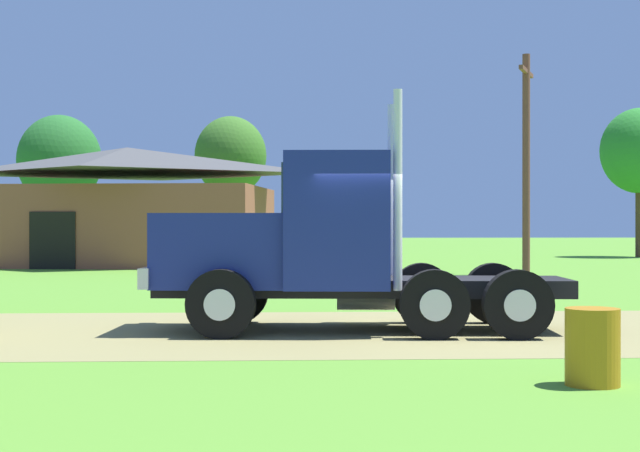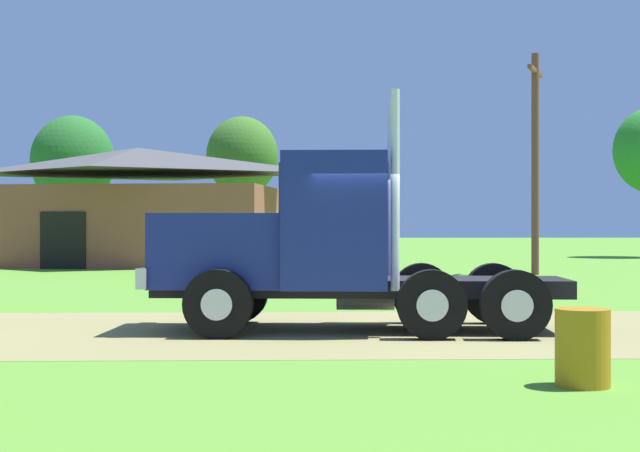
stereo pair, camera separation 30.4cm
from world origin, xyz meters
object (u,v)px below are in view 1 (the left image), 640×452
truck_foreground_white (315,249)px  utility_pole_near (526,157)px  shed_building (127,208)px  steel_barrel (592,347)px

truck_foreground_white → utility_pole_near: utility_pole_near is taller
truck_foreground_white → shed_building: 25.59m
steel_barrel → utility_pole_near: size_ratio=0.11×
truck_foreground_white → utility_pole_near: size_ratio=0.91×
steel_barrel → shed_building: size_ratio=0.06×
shed_building → steel_barrel: bearing=-72.0°
truck_foreground_white → steel_barrel: 6.12m
utility_pole_near → shed_building: bearing=151.0°
truck_foreground_white → steel_barrel: truck_foreground_white is taller
steel_barrel → shed_building: 31.58m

